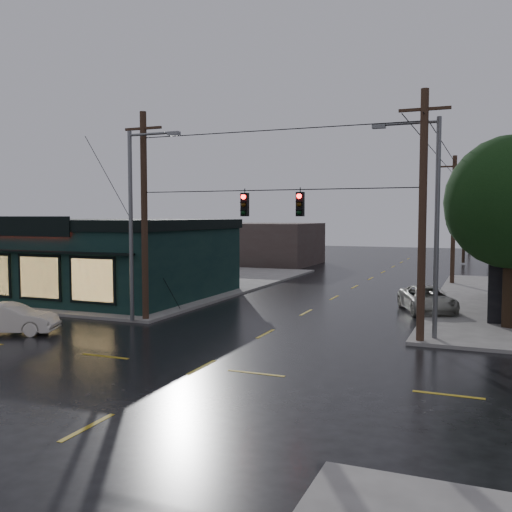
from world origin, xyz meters
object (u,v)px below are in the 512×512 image
at_px(utility_pole_nw, 146,322).
at_px(suv_silver, 427,299).
at_px(sedan_cream, 9,319).
at_px(utility_pole_ne, 420,344).

distance_m(utility_pole_nw, suv_silver, 14.89).
height_order(utility_pole_nw, suv_silver, utility_pole_nw).
bearing_deg(sedan_cream, utility_pole_ne, -96.53).
bearing_deg(utility_pole_ne, suv_silver, 93.55).
height_order(utility_pole_nw, sedan_cream, utility_pole_nw).
xyz_separation_m(utility_pole_nw, suv_silver, (12.50, 8.07, 0.69)).
height_order(utility_pole_nw, utility_pole_ne, same).
relative_size(utility_pole_nw, sedan_cream, 2.49).
height_order(utility_pole_ne, sedan_cream, utility_pole_ne).
bearing_deg(suv_silver, utility_pole_nw, -167.49).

